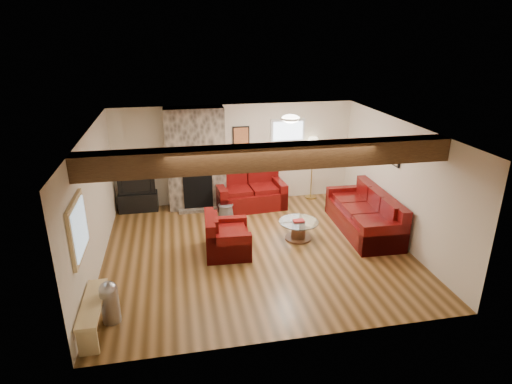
# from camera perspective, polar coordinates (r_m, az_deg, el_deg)

# --- Properties ---
(room) EXTENTS (8.00, 8.00, 8.00)m
(room) POSITION_cam_1_polar(r_m,az_deg,el_deg) (8.25, 0.03, 0.00)
(room) COLOR #4F3315
(room) RESTS_ON ground
(floor) EXTENTS (6.00, 6.00, 0.00)m
(floor) POSITION_cam_1_polar(r_m,az_deg,el_deg) (8.77, 0.03, -7.66)
(floor) COLOR #4F3315
(floor) RESTS_ON ground
(oak_beam) EXTENTS (6.00, 0.36, 0.38)m
(oak_beam) POSITION_cam_1_polar(r_m,az_deg,el_deg) (6.75, 2.10, 4.73)
(oak_beam) COLOR black
(oak_beam) RESTS_ON room
(chimney_breast) EXTENTS (1.40, 0.67, 2.50)m
(chimney_breast) POSITION_cam_1_polar(r_m,az_deg,el_deg) (10.50, -8.01, 4.20)
(chimney_breast) COLOR #363029
(chimney_breast) RESTS_ON floor
(back_window) EXTENTS (0.90, 0.08, 1.10)m
(back_window) POSITION_cam_1_polar(r_m,az_deg,el_deg) (10.98, 4.24, 6.88)
(back_window) COLOR silver
(back_window) RESTS_ON room
(hatch_window) EXTENTS (0.08, 1.00, 0.90)m
(hatch_window) POSITION_cam_1_polar(r_m,az_deg,el_deg) (6.81, -22.60, -4.52)
(hatch_window) COLOR tan
(hatch_window) RESTS_ON room
(ceiling_dome) EXTENTS (0.40, 0.40, 0.18)m
(ceiling_dome) POSITION_cam_1_polar(r_m,az_deg,el_deg) (8.97, 4.63, 9.54)
(ceiling_dome) COLOR white
(ceiling_dome) RESTS_ON room
(artwork_back) EXTENTS (0.42, 0.06, 0.52)m
(artwork_back) POSITION_cam_1_polar(r_m,az_deg,el_deg) (10.70, -2.01, 7.37)
(artwork_back) COLOR black
(artwork_back) RESTS_ON room
(artwork_right) EXTENTS (0.06, 0.55, 0.42)m
(artwork_right) POSITION_cam_1_polar(r_m,az_deg,el_deg) (9.36, 17.79, 4.75)
(artwork_right) COLOR black
(artwork_right) RESTS_ON room
(sofa_three) EXTENTS (1.05, 2.35, 0.90)m
(sofa_three) POSITION_cam_1_polar(r_m,az_deg,el_deg) (9.66, 14.15, -2.60)
(sofa_three) COLOR #46050A
(sofa_three) RESTS_ON floor
(loveseat) EXTENTS (1.75, 1.10, 0.89)m
(loveseat) POSITION_cam_1_polar(r_m,az_deg,el_deg) (10.63, -0.82, 0.24)
(loveseat) COLOR #46050A
(loveseat) RESTS_ON floor
(armchair_red) EXTENTS (0.92, 1.03, 0.80)m
(armchair_red) POSITION_cam_1_polar(r_m,az_deg,el_deg) (8.51, -3.83, -5.62)
(armchair_red) COLOR #46050A
(armchair_red) RESTS_ON floor
(coffee_table) EXTENTS (0.84, 0.84, 0.44)m
(coffee_table) POSITION_cam_1_polar(r_m,az_deg,el_deg) (9.15, 5.67, -5.07)
(coffee_table) COLOR #4B2B18
(coffee_table) RESTS_ON floor
(tv_cabinet) EXTENTS (0.93, 0.37, 0.47)m
(tv_cabinet) POSITION_cam_1_polar(r_m,az_deg,el_deg) (10.88, -15.39, -1.26)
(tv_cabinet) COLOR black
(tv_cabinet) RESTS_ON floor
(television) EXTENTS (0.87, 0.11, 0.50)m
(television) POSITION_cam_1_polar(r_m,az_deg,el_deg) (10.72, -15.64, 1.13)
(television) COLOR black
(television) RESTS_ON tv_cabinet
(floor_lamp) EXTENTS (0.42, 0.42, 1.64)m
(floor_lamp) POSITION_cam_1_polar(r_m,az_deg,el_deg) (11.05, 7.61, 6.03)
(floor_lamp) COLOR tan
(floor_lamp) RESTS_ON floor
(pine_bench) EXTENTS (0.29, 1.24, 0.46)m
(pine_bench) POSITION_cam_1_polar(r_m,az_deg,el_deg) (6.99, -20.79, -15.12)
(pine_bench) COLOR tan
(pine_bench) RESTS_ON floor
(pedal_bin) EXTENTS (0.35, 0.35, 0.69)m
(pedal_bin) POSITION_cam_1_polar(r_m,az_deg,el_deg) (7.00, -18.92, -13.67)
(pedal_bin) COLOR #99989D
(pedal_bin) RESTS_ON floor
(coal_bucket) EXTENTS (0.37, 0.37, 0.35)m
(coal_bucket) POSITION_cam_1_polar(r_m,az_deg,el_deg) (10.14, -4.04, -2.54)
(coal_bucket) COLOR slate
(coal_bucket) RESTS_ON floor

